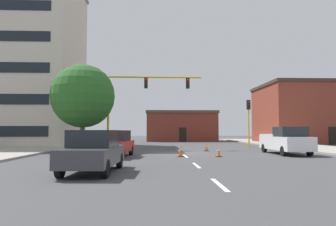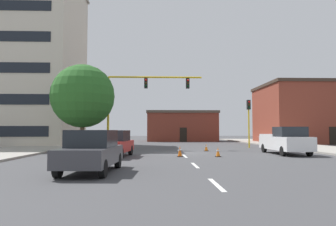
% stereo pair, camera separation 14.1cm
% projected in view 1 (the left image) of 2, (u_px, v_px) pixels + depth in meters
% --- Properties ---
extents(ground_plane, '(160.00, 160.00, 0.00)m').
position_uv_depth(ground_plane, '(182.00, 153.00, 23.81)').
color(ground_plane, '#424244').
extents(sidewalk_left, '(6.00, 56.00, 0.14)m').
position_uv_depth(sidewalk_left, '(43.00, 147.00, 31.24)').
color(sidewalk_left, '#9E998E').
rests_on(sidewalk_left, ground_plane).
extents(sidewalk_right, '(6.00, 56.00, 0.14)m').
position_uv_depth(sidewalk_right, '(303.00, 146.00, 32.35)').
color(sidewalk_right, '#9E998E').
rests_on(sidewalk_right, ground_plane).
extents(lane_stripe_seg_0, '(0.16, 2.40, 0.01)m').
position_uv_depth(lane_stripe_seg_0, '(219.00, 184.00, 9.85)').
color(lane_stripe_seg_0, silver).
rests_on(lane_stripe_seg_0, ground_plane).
extents(lane_stripe_seg_1, '(0.16, 2.40, 0.01)m').
position_uv_depth(lane_stripe_seg_1, '(196.00, 165.00, 15.33)').
color(lane_stripe_seg_1, silver).
rests_on(lane_stripe_seg_1, ground_plane).
extents(lane_stripe_seg_2, '(0.16, 2.40, 0.01)m').
position_uv_depth(lane_stripe_seg_2, '(185.00, 156.00, 20.82)').
color(lane_stripe_seg_2, silver).
rests_on(lane_stripe_seg_2, ground_plane).
extents(lane_stripe_seg_3, '(0.16, 2.40, 0.01)m').
position_uv_depth(lane_stripe_seg_3, '(179.00, 151.00, 26.31)').
color(lane_stripe_seg_3, silver).
rests_on(lane_stripe_seg_3, ground_plane).
extents(building_tall_left, '(14.42, 11.69, 20.13)m').
position_uv_depth(building_tall_left, '(18.00, 62.00, 37.72)').
color(building_tall_left, beige).
rests_on(building_tall_left, ground_plane).
extents(building_brick_center, '(11.50, 7.48, 4.91)m').
position_uv_depth(building_brick_center, '(181.00, 126.00, 51.60)').
color(building_brick_center, brown).
rests_on(building_brick_center, ground_plane).
extents(building_row_right, '(13.71, 10.97, 8.21)m').
position_uv_depth(building_row_right, '(311.00, 114.00, 43.53)').
color(building_row_right, brown).
rests_on(building_row_right, ground_plane).
extents(traffic_signal_gantry, '(9.65, 1.20, 6.83)m').
position_uv_depth(traffic_signal_gantry, '(122.00, 125.00, 28.77)').
color(traffic_signal_gantry, yellow).
rests_on(traffic_signal_gantry, ground_plane).
extents(traffic_light_pole_right, '(0.32, 0.47, 4.80)m').
position_uv_depth(traffic_light_pole_right, '(249.00, 113.00, 31.11)').
color(traffic_light_pole_right, yellow).
rests_on(traffic_light_pole_right, ground_plane).
extents(tree_left_near, '(5.44, 5.44, 7.42)m').
position_uv_depth(tree_left_near, '(83.00, 96.00, 26.64)').
color(tree_left_near, brown).
rests_on(tree_left_near, ground_plane).
extents(pickup_truck_white, '(2.02, 5.40, 1.99)m').
position_uv_depth(pickup_truck_white, '(285.00, 141.00, 22.63)').
color(pickup_truck_white, white).
rests_on(pickup_truck_white, ground_plane).
extents(sedan_red_near_left, '(2.33, 4.68, 1.74)m').
position_uv_depth(sedan_red_near_left, '(114.00, 143.00, 20.34)').
color(sedan_red_near_left, '#B21E19').
rests_on(sedan_red_near_left, ground_plane).
extents(sedan_dark_gray_mid_left, '(2.08, 4.59, 1.74)m').
position_uv_depth(sedan_dark_gray_mid_left, '(94.00, 151.00, 12.80)').
color(sedan_dark_gray_mid_left, '#3D3D42').
rests_on(sedan_dark_gray_mid_left, ground_plane).
extents(traffic_cone_roadside_a, '(0.36, 0.36, 0.63)m').
position_uv_depth(traffic_cone_roadside_a, '(206.00, 147.00, 26.11)').
color(traffic_cone_roadside_a, black).
rests_on(traffic_cone_roadside_a, ground_plane).
extents(traffic_cone_roadside_b, '(0.36, 0.36, 0.72)m').
position_uv_depth(traffic_cone_roadside_b, '(181.00, 151.00, 20.43)').
color(traffic_cone_roadside_b, black).
rests_on(traffic_cone_roadside_b, ground_plane).
extents(traffic_cone_roadside_c, '(0.36, 0.36, 0.63)m').
position_uv_depth(traffic_cone_roadside_c, '(219.00, 152.00, 20.39)').
color(traffic_cone_roadside_c, black).
rests_on(traffic_cone_roadside_c, ground_plane).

